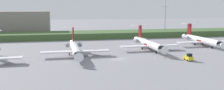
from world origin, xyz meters
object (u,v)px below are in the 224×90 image
Objects in this scene: baggage_tug at (189,57)px; antenna_mast at (165,17)px; regional_jet_third at (148,43)px; safety_cone_front_marker at (165,58)px; regional_jet_fourth at (201,40)px; safety_cone_mid_marker at (175,58)px; regional_jet_second at (75,49)px.

antenna_mast is at bearing 72.31° from baggage_tug.
regional_jet_third is 22.24m from baggage_tug.
safety_cone_front_marker is (-0.79, -17.52, -2.26)m from regional_jet_third.
safety_cone_front_marker is at bearing 146.41° from baggage_tug.
regional_jet_fourth is 56.36× the size of safety_cone_front_marker.
regional_jet_fourth is 56.36× the size of safety_cone_mid_marker.
antenna_mast is 8.06× the size of baggage_tug.
antenna_mast is 68.48m from safety_cone_mid_marker.
regional_jet_second is at bearing 156.02° from baggage_tug.
antenna_mast is at bearing 43.42° from regional_jet_second.
antenna_mast is 46.91× the size of safety_cone_mid_marker.
regional_jet_second is 56.36× the size of safety_cone_front_marker.
regional_jet_second is 56.36× the size of safety_cone_mid_marker.
antenna_mast is at bearing 69.18° from safety_cone_mid_marker.
antenna_mast is at bearing 59.69° from regional_jet_third.
regional_jet_second is at bearing 158.36° from safety_cone_front_marker.
regional_jet_third is at bearing 98.72° from safety_cone_mid_marker.
regional_jet_second is 29.89m from safety_cone_front_marker.
regional_jet_second is at bearing -136.58° from antenna_mast.
regional_jet_third is 56.36× the size of safety_cone_mid_marker.
antenna_mast is at bearing 89.05° from regional_jet_fourth.
regional_jet_fourth is at bearing 12.87° from regional_jet_third.
safety_cone_mid_marker is (2.68, -17.50, -2.26)m from regional_jet_third.
baggage_tug is at bearing -127.10° from regional_jet_fourth.
regional_jet_second reaches higher than safety_cone_front_marker.
safety_cone_front_marker is (27.71, -10.99, -2.26)m from regional_jet_second.
regional_jet_second is 56.00m from regional_jet_fourth.
regional_jet_second and regional_jet_fourth have the same top height.
safety_cone_front_marker is at bearing -138.87° from regional_jet_fourth.
antenna_mast is (55.25, 52.29, 8.13)m from regional_jet_second.
regional_jet_third is 17.85m from safety_cone_mid_marker.
baggage_tug is (-20.81, -27.51, -1.53)m from regional_jet_fourth.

